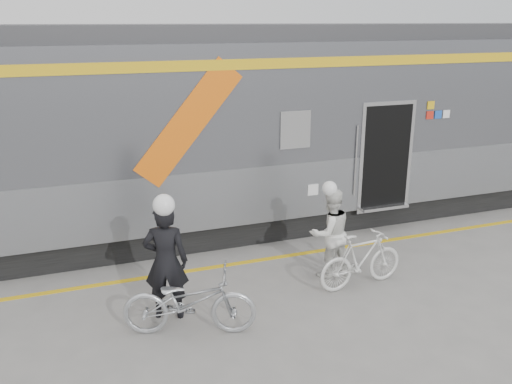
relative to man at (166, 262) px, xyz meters
name	(u,v)px	position (x,y,z in m)	size (l,w,h in m)	color
ground	(294,322)	(1.67, -0.80, -0.88)	(90.00, 90.00, 0.00)	slate
train	(257,126)	(2.64, 3.40, 1.18)	(24.00, 3.17, 4.10)	black
safety_strip	(246,262)	(1.67, 1.35, -0.87)	(24.00, 0.12, 0.01)	gold
man	(166,262)	(0.00, 0.00, 0.00)	(0.64, 0.42, 1.75)	black
bicycle_left	(189,302)	(0.20, -0.55, -0.39)	(0.64, 1.84, 0.96)	#AEB1B6
woman	(330,233)	(2.84, 0.41, -0.11)	(0.75, 0.58, 1.54)	silver
bicycle_right	(361,260)	(3.14, -0.14, -0.41)	(0.44, 1.55, 0.93)	silver
helmet_man	(162,193)	(0.00, 0.00, 1.03)	(0.30, 0.30, 0.30)	white
helmet_woman	(332,182)	(2.84, 0.41, 0.78)	(0.25, 0.25, 0.25)	white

